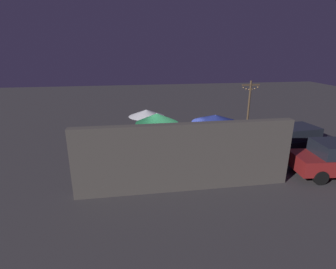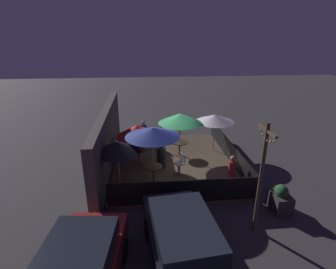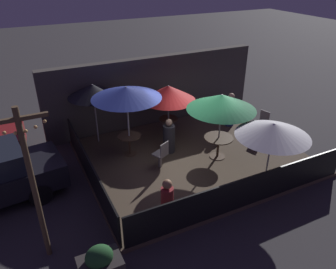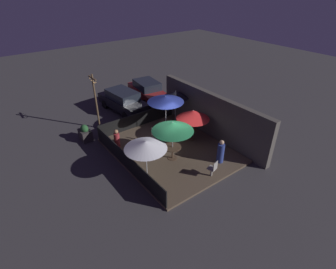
# 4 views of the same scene
# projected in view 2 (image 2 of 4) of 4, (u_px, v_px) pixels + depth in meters

# --- Properties ---
(ground_plane) EXTENTS (60.00, 60.00, 0.00)m
(ground_plane) POSITION_uv_depth(u_px,v_px,m) (173.00, 163.00, 13.38)
(ground_plane) COLOR #383538
(patio_deck) EXTENTS (7.24, 5.90, 0.12)m
(patio_deck) POSITION_uv_depth(u_px,v_px,m) (173.00, 162.00, 13.36)
(patio_deck) COLOR brown
(patio_deck) RESTS_ON ground_plane
(building_wall) EXTENTS (8.84, 0.36, 2.84)m
(building_wall) POSITION_uv_depth(u_px,v_px,m) (107.00, 139.00, 12.59)
(building_wall) COLOR #4C4742
(building_wall) RESTS_ON ground_plane
(fence_front) EXTENTS (7.04, 0.05, 0.95)m
(fence_front) POSITION_uv_depth(u_px,v_px,m) (229.00, 150.00, 13.43)
(fence_front) COLOR black
(fence_front) RESTS_ON patio_deck
(fence_side_left) EXTENTS (0.05, 5.70, 0.95)m
(fence_side_left) POSITION_uv_depth(u_px,v_px,m) (184.00, 192.00, 9.84)
(fence_side_left) COLOR black
(fence_side_left) RESTS_ON patio_deck
(patio_umbrella_0) EXTENTS (2.00, 2.00, 2.01)m
(patio_umbrella_0) POSITION_uv_depth(u_px,v_px,m) (137.00, 130.00, 12.49)
(patio_umbrella_0) COLOR #B2B2B7
(patio_umbrella_0) RESTS_ON patio_deck
(patio_umbrella_1) EXTENTS (2.24, 2.24, 2.28)m
(patio_umbrella_1) POSITION_uv_depth(u_px,v_px,m) (180.00, 118.00, 13.34)
(patio_umbrella_1) COLOR #B2B2B7
(patio_umbrella_1) RESTS_ON patio_deck
(patio_umbrella_2) EXTENTS (2.27, 2.27, 2.47)m
(patio_umbrella_2) POSITION_uv_depth(u_px,v_px,m) (153.00, 132.00, 10.66)
(patio_umbrella_2) COLOR #B2B2B7
(patio_umbrella_2) RESTS_ON patio_deck
(patio_umbrella_3) EXTENTS (2.10, 2.10, 2.05)m
(patio_umbrella_3) POSITION_uv_depth(u_px,v_px,m) (215.00, 118.00, 13.94)
(patio_umbrella_3) COLOR #B2B2B7
(patio_umbrella_3) RESTS_ON patio_deck
(patio_umbrella_4) EXTENTS (1.78, 1.78, 2.23)m
(patio_umbrella_4) POSITION_uv_depth(u_px,v_px,m) (117.00, 147.00, 9.94)
(patio_umbrella_4) COLOR #B2B2B7
(patio_umbrella_4) RESTS_ON patio_deck
(dining_table_0) EXTENTS (0.71, 0.71, 0.71)m
(dining_table_0) POSITION_uv_depth(u_px,v_px,m) (138.00, 153.00, 12.90)
(dining_table_0) COLOR #4C3828
(dining_table_0) RESTS_ON patio_deck
(dining_table_1) EXTENTS (0.98, 0.98, 0.76)m
(dining_table_1) POSITION_uv_depth(u_px,v_px,m) (179.00, 144.00, 13.84)
(dining_table_1) COLOR #4C3828
(dining_table_1) RESTS_ON patio_deck
(dining_table_2) EXTENTS (0.78, 0.78, 0.73)m
(dining_table_2) POSITION_uv_depth(u_px,v_px,m) (153.00, 170.00, 11.26)
(dining_table_2) COLOR #4C3828
(dining_table_2) RESTS_ON patio_deck
(patio_chair_0) EXTENTS (0.49, 0.49, 0.93)m
(patio_chair_0) POSITION_uv_depth(u_px,v_px,m) (163.00, 130.00, 16.11)
(patio_chair_0) COLOR gray
(patio_chair_0) RESTS_ON patio_deck
(patio_chair_1) EXTENTS (0.54, 0.54, 0.95)m
(patio_chair_1) POSITION_uv_depth(u_px,v_px,m) (180.00, 163.00, 11.98)
(patio_chair_1) COLOR gray
(patio_chair_1) RESTS_ON patio_deck
(patron_0) EXTENTS (0.59, 0.59, 1.25)m
(patron_0) POSITION_uv_depth(u_px,v_px,m) (161.00, 157.00, 12.52)
(patron_0) COLOR #333338
(patron_0) RESTS_ON patio_deck
(patron_1) EXTENTS (0.46, 0.46, 1.37)m
(patron_1) POSITION_uv_depth(u_px,v_px,m) (144.00, 133.00, 15.36)
(patron_1) COLOR navy
(patron_1) RESTS_ON patio_deck
(patron_2) EXTENTS (0.46, 0.46, 1.17)m
(patron_2) POSITION_uv_depth(u_px,v_px,m) (232.00, 169.00, 11.37)
(patron_2) COLOR maroon
(patron_2) RESTS_ON patio_deck
(planter_box) EXTENTS (0.89, 0.62, 1.05)m
(planter_box) POSITION_uv_depth(u_px,v_px,m) (280.00, 199.00, 9.59)
(planter_box) COLOR #332D2D
(planter_box) RESTS_ON ground_plane
(light_post) EXTENTS (1.10, 0.12, 3.76)m
(light_post) POSITION_uv_depth(u_px,v_px,m) (261.00, 174.00, 8.06)
(light_post) COLOR brown
(light_post) RESTS_ON ground_plane
(parked_car_0) EXTENTS (4.64, 2.15, 1.62)m
(parked_car_0) POSITION_uv_depth(u_px,v_px,m) (184.00, 245.00, 6.99)
(parked_car_0) COLOR black
(parked_car_0) RESTS_ON ground_plane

